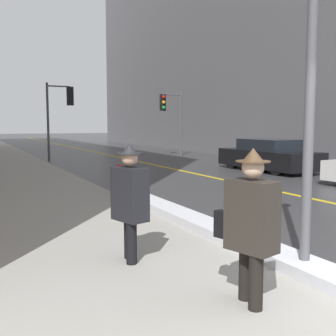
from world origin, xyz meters
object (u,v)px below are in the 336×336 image
at_px(pedestrian_in_fedora, 130,198).
at_px(parked_car_black, 269,156).
at_px(lamp_post, 312,33).
at_px(traffic_light_near, 62,105).
at_px(pedestrian_in_glasses, 251,221).
at_px(traffic_light_far, 170,110).
at_px(fire_hydrant, 119,177).

xyz_separation_m(pedestrian_in_fedora, parked_car_black, (8.54, 7.72, -0.26)).
xyz_separation_m(lamp_post, parked_car_black, (6.81, 9.01, -2.23)).
bearing_deg(traffic_light_near, pedestrian_in_glasses, -98.46).
relative_size(pedestrian_in_fedora, parked_car_black, 0.36).
bearing_deg(traffic_light_far, parked_car_black, 92.74).
distance_m(pedestrian_in_fedora, fire_hydrant, 6.02).
distance_m(traffic_light_near, pedestrian_in_fedora, 16.10).
bearing_deg(lamp_post, parked_car_black, 52.90).
bearing_deg(traffic_light_near, pedestrian_in_fedora, -101.20).
distance_m(lamp_post, pedestrian_in_glasses, 2.31).
xyz_separation_m(traffic_light_far, pedestrian_in_fedora, (-8.47, -16.19, -1.73)).
bearing_deg(fire_hydrant, traffic_light_far, 57.69).
relative_size(parked_car_black, fire_hydrant, 6.05).
distance_m(pedestrian_in_fedora, parked_car_black, 11.52).
xyz_separation_m(traffic_light_far, fire_hydrant, (-6.63, -10.48, -2.22)).
relative_size(traffic_light_near, traffic_light_far, 1.05).
xyz_separation_m(lamp_post, pedestrian_in_glasses, (-1.15, -0.45, -1.96)).
bearing_deg(pedestrian_in_glasses, pedestrian_in_fedora, -177.37).
xyz_separation_m(pedestrian_in_glasses, fire_hydrant, (1.26, 7.45, -0.50)).
relative_size(traffic_light_near, pedestrian_in_glasses, 2.41).
distance_m(parked_car_black, fire_hydrant, 7.00).
bearing_deg(traffic_light_near, lamp_post, -94.79).
xyz_separation_m(pedestrian_in_glasses, pedestrian_in_fedora, (-0.58, 1.74, -0.01)).
relative_size(pedestrian_in_glasses, fire_hydrant, 2.21).
bearing_deg(pedestrian_in_glasses, fire_hydrant, 154.46).
height_order(lamp_post, parked_car_black, lamp_post).
height_order(traffic_light_near, pedestrian_in_glasses, traffic_light_near).
relative_size(traffic_light_far, parked_car_black, 0.84).
relative_size(pedestrian_in_fedora, fire_hydrant, 2.19).
bearing_deg(parked_car_black, pedestrian_in_fedora, 130.15).
distance_m(lamp_post, fire_hydrant, 7.41).
relative_size(pedestrian_in_glasses, pedestrian_in_fedora, 1.01).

